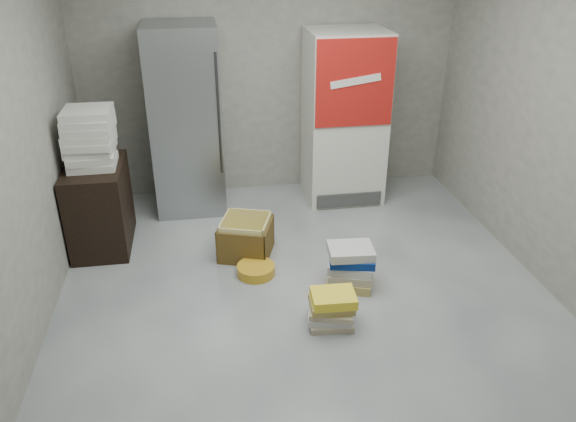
% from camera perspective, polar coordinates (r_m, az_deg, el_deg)
% --- Properties ---
extents(ground, '(5.00, 5.00, 0.00)m').
position_cam_1_polar(ground, '(4.44, 2.52, -10.51)').
color(ground, '#B2B3AE').
rests_on(ground, ground).
extents(room_shell, '(4.04, 5.04, 2.82)m').
position_cam_1_polar(room_shell, '(3.65, 3.09, 12.59)').
color(room_shell, '#9D978D').
rests_on(room_shell, ground).
extents(steel_fridge, '(0.70, 0.72, 1.90)m').
position_cam_1_polar(steel_fridge, '(5.85, -10.31, 9.04)').
color(steel_fridge, '#AAAEB2').
rests_on(steel_fridge, ground).
extents(coke_cooler, '(0.80, 0.73, 1.80)m').
position_cam_1_polar(coke_cooler, '(6.05, 5.73, 9.46)').
color(coke_cooler, silver).
rests_on(coke_cooler, ground).
extents(wood_shelf, '(0.50, 0.80, 0.80)m').
position_cam_1_polar(wood_shelf, '(5.46, -18.57, 0.47)').
color(wood_shelf, black).
rests_on(wood_shelf, ground).
extents(supply_box_stack, '(0.44, 0.44, 0.52)m').
position_cam_1_polar(supply_box_stack, '(5.21, -19.50, 6.99)').
color(supply_box_stack, silver).
rests_on(supply_box_stack, wood_shelf).
extents(phonebook_stack_main, '(0.45, 0.41, 0.37)m').
position_cam_1_polar(phonebook_stack_main, '(4.70, 6.38, -5.60)').
color(phonebook_stack_main, tan).
rests_on(phonebook_stack_main, ground).
extents(phonebook_stack_side, '(0.39, 0.34, 0.28)m').
position_cam_1_polar(phonebook_stack_side, '(4.28, 4.45, -9.85)').
color(phonebook_stack_side, tan).
rests_on(phonebook_stack_side, ground).
extents(cardboard_box, '(0.56, 0.56, 0.36)m').
position_cam_1_polar(cardboard_box, '(5.14, -4.28, -2.93)').
color(cardboard_box, yellow).
rests_on(cardboard_box, ground).
extents(bucket_lid, '(0.40, 0.40, 0.09)m').
position_cam_1_polar(bucket_lid, '(4.90, -3.28, -5.99)').
color(bucket_lid, gold).
rests_on(bucket_lid, ground).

